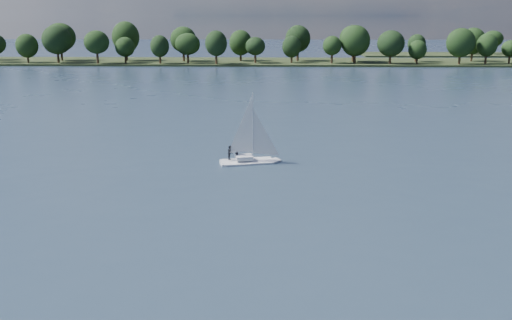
{
  "coord_description": "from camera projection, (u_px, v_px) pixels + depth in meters",
  "views": [
    {
      "loc": [
        7.64,
        -26.42,
        18.82
      ],
      "look_at": [
        5.53,
        37.92,
        2.5
      ],
      "focal_mm": 40.0,
      "sensor_mm": 36.0,
      "label": 1
    }
  ],
  "objects": [
    {
      "name": "far_shore",
      "position": [
        256.0,
        63.0,
        235.85
      ],
      "size": [
        660.0,
        40.0,
        1.5
      ],
      "primitive_type": "cube",
      "color": "black",
      "rests_on": "ground"
    },
    {
      "name": "ground",
      "position": [
        240.0,
        102.0,
        127.35
      ],
      "size": [
        700.0,
        700.0,
        0.0
      ],
      "primitive_type": "plane",
      "color": "#233342",
      "rests_on": "ground"
    },
    {
      "name": "sailboat",
      "position": [
        247.0,
        143.0,
        74.07
      ],
      "size": [
        7.68,
        3.88,
        9.73
      ],
      "rotation": [
        0.0,
        0.0,
        0.26
      ],
      "color": "silver",
      "rests_on": "ground"
    },
    {
      "name": "treeline",
      "position": [
        214.0,
        43.0,
        230.34
      ],
      "size": [
        562.31,
        73.65,
        17.87
      ],
      "color": "black",
      "rests_on": "ground"
    }
  ]
}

